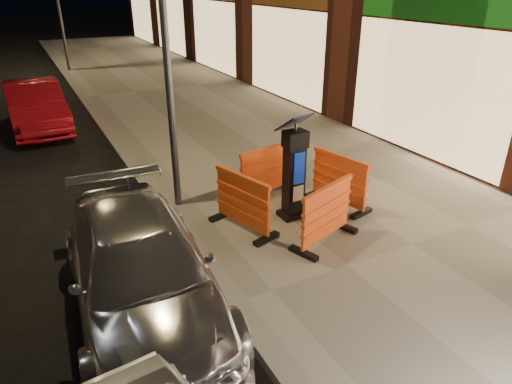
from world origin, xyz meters
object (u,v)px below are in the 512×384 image
barrier_back (266,172)px  car_red (40,129)px  barrier_kerbside (243,202)px  parking_kiosk (294,170)px  barrier_bldgside (339,180)px  barrier_front (326,214)px  car_silver (146,308)px

barrier_back → car_red: size_ratio=0.31×
barrier_kerbside → car_red: (-2.50, 7.98, -0.63)m
parking_kiosk → barrier_bldgside: (0.95, 0.00, -0.38)m
parking_kiosk → car_red: (-3.45, 7.98, -1.00)m
barrier_kerbside → barrier_bldgside: bearing=-106.8°
barrier_back → car_red: bearing=104.3°
parking_kiosk → barrier_bldgside: 1.02m
barrier_front → barrier_bldgside: size_ratio=1.00×
car_silver → car_red: size_ratio=1.04×
car_silver → barrier_back: bearing=38.8°
barrier_kerbside → barrier_bldgside: (1.90, 0.00, 0.00)m
barrier_back → car_red: (-3.45, 7.03, -0.63)m
barrier_bldgside → barrier_kerbside: bearing=77.2°
parking_kiosk → barrier_kerbside: size_ratio=1.40×
barrier_kerbside → car_silver: 2.26m
barrier_kerbside → car_silver: (-1.91, -1.04, -0.63)m
barrier_back → car_silver: 3.54m
parking_kiosk → barrier_kerbside: bearing=165.2°
parking_kiosk → barrier_bldgside: parking_kiosk is taller
barrier_front → car_red: bearing=91.3°
barrier_bldgside → car_red: bearing=16.1°
parking_kiosk → barrier_front: 1.02m
barrier_bldgside → parking_kiosk: bearing=77.2°
parking_kiosk → barrier_back: (0.00, 0.95, -0.38)m
parking_kiosk → car_silver: (-2.86, -1.04, -1.00)m
parking_kiosk → car_silver: parking_kiosk is taller
barrier_front → car_silver: 2.93m
car_silver → car_red: car_red is taller
barrier_back → barrier_kerbside: (-0.95, -0.95, 0.00)m
car_silver → car_red: (-0.59, 9.02, 0.00)m
car_silver → parking_kiosk: bearing=24.0°
barrier_back → barrier_bldgside: bearing=-56.8°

